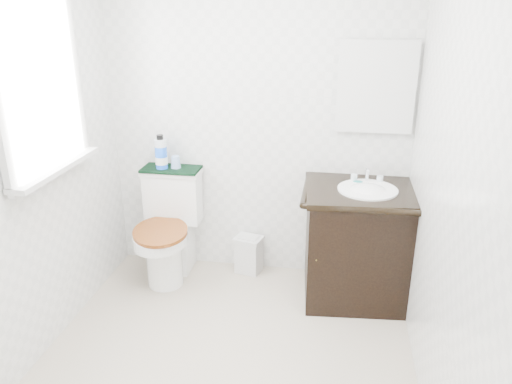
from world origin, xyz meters
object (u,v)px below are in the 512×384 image
(mouthwash_bottle, at_px, (161,153))
(toilet, at_px, (170,232))
(cup, at_px, (176,162))
(vanity, at_px, (359,241))
(trash_bin, at_px, (249,254))

(mouthwash_bottle, bearing_deg, toilet, -59.02)
(toilet, relative_size, cup, 8.96)
(toilet, height_order, vanity, vanity)
(toilet, height_order, mouthwash_bottle, mouthwash_bottle)
(trash_bin, distance_m, cup, 0.91)
(trash_bin, bearing_deg, mouthwash_bottle, -177.57)
(toilet, distance_m, cup, 0.54)
(trash_bin, relative_size, cup, 3.25)
(mouthwash_bottle, xyz_separation_m, cup, (0.10, 0.03, -0.07))
(vanity, distance_m, cup, 1.45)
(trash_bin, bearing_deg, toilet, -167.16)
(toilet, height_order, trash_bin, toilet)
(mouthwash_bottle, bearing_deg, cup, 14.18)
(vanity, relative_size, mouthwash_bottle, 3.62)
(cup, bearing_deg, mouthwash_bottle, -165.82)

